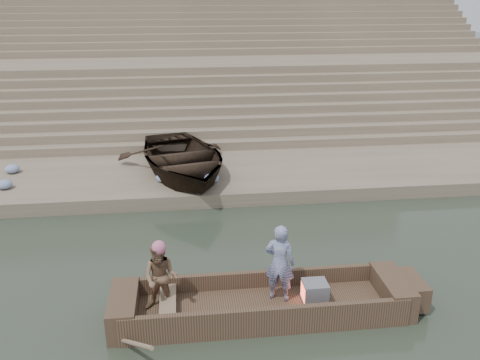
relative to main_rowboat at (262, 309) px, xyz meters
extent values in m
plane|color=#273225|center=(-2.41, -1.00, -0.11)|extent=(120.00, 120.00, 0.00)
cube|color=gray|center=(-2.41, 7.00, 0.09)|extent=(32.00, 4.00, 0.40)
cube|color=gray|center=(-2.41, 14.50, 1.29)|extent=(32.00, 3.00, 2.80)
cube|color=gray|center=(-2.41, 21.50, 2.49)|extent=(32.00, 3.00, 5.20)
cube|color=gray|center=(-2.41, 9.25, 0.24)|extent=(32.00, 0.50, 0.70)
cube|color=gray|center=(-2.41, 9.75, 0.39)|extent=(32.00, 0.50, 1.00)
cube|color=gray|center=(-2.41, 10.25, 0.54)|extent=(32.00, 0.50, 1.30)
cube|color=gray|center=(-2.41, 10.75, 0.69)|extent=(32.00, 0.50, 1.60)
cube|color=gray|center=(-2.41, 11.25, 0.84)|extent=(32.00, 0.50, 1.90)
cube|color=gray|center=(-2.41, 11.75, 0.99)|extent=(32.00, 0.50, 2.20)
cube|color=gray|center=(-2.41, 12.25, 1.14)|extent=(32.00, 0.50, 2.50)
cube|color=gray|center=(-2.41, 12.75, 1.29)|extent=(32.00, 0.50, 2.80)
cube|color=gray|center=(-2.41, 16.25, 1.44)|extent=(32.00, 0.50, 3.10)
cube|color=gray|center=(-2.41, 16.75, 1.59)|extent=(32.00, 0.50, 3.40)
cube|color=gray|center=(-2.41, 17.25, 1.74)|extent=(32.00, 0.50, 3.70)
cube|color=gray|center=(-2.41, 17.75, 1.89)|extent=(32.00, 0.50, 4.00)
cube|color=gray|center=(-2.41, 18.25, 2.04)|extent=(32.00, 0.50, 4.30)
cube|color=gray|center=(-2.41, 18.75, 2.19)|extent=(32.00, 0.50, 4.60)
cube|color=gray|center=(-2.41, 19.25, 2.34)|extent=(32.00, 0.50, 4.90)
cube|color=gray|center=(-2.41, 19.75, 2.49)|extent=(32.00, 0.50, 5.20)
cube|color=brown|center=(0.00, 0.00, 0.00)|extent=(5.00, 1.30, 0.22)
cube|color=brown|center=(0.00, -0.62, 0.17)|extent=(5.20, 0.12, 0.56)
cube|color=brown|center=(0.00, 0.62, 0.17)|extent=(5.20, 0.12, 0.56)
cube|color=brown|center=(-2.55, 0.00, 0.19)|extent=(0.50, 1.30, 0.60)
cube|color=brown|center=(2.55, 0.00, 0.19)|extent=(0.50, 1.30, 0.60)
cube|color=brown|center=(2.95, 0.00, 0.21)|extent=(0.35, 0.90, 0.50)
cube|color=#937A5B|center=(-1.75, 0.00, 0.29)|extent=(0.30, 1.20, 0.08)
cylinder|color=#937A5B|center=(-2.40, -0.90, 0.19)|extent=(1.03, 2.10, 1.36)
sphere|color=#C86285|center=(-1.85, 0.06, 1.40)|extent=(0.26, 0.26, 0.26)
imported|color=navy|center=(0.35, 0.16, 0.88)|extent=(0.66, 0.55, 1.55)
imported|color=#27754B|center=(-1.85, 0.06, 0.79)|extent=(0.77, 0.67, 1.35)
cube|color=slate|center=(1.01, 0.00, 0.31)|extent=(0.46, 0.42, 0.40)
cube|color=#E5593F|center=(0.80, 0.00, 0.31)|extent=(0.04, 0.34, 0.32)
imported|color=#2D2116|center=(-1.39, 6.83, 0.80)|extent=(4.56, 5.60, 1.02)
ellipsoid|color=#3F5999|center=(-1.97, 6.24, 0.42)|extent=(0.44, 0.44, 0.26)
ellipsoid|color=#3F5999|center=(-6.46, 6.21, 0.42)|extent=(0.44, 0.44, 0.26)
ellipsoid|color=#3F5999|center=(-6.63, 7.56, 0.42)|extent=(0.44, 0.44, 0.26)
ellipsoid|color=#3F5999|center=(-0.54, 6.00, 0.42)|extent=(0.44, 0.44, 0.26)
camera|label=1|loc=(-1.37, -7.99, 5.71)|focal=38.02mm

